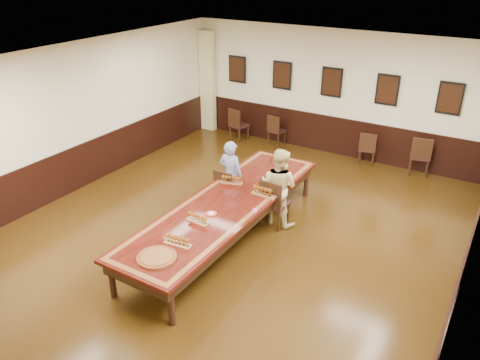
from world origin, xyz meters
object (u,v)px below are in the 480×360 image
Objects in this scene: chair_man at (228,189)px; conference_table at (226,209)px; spare_chair_c at (368,148)px; spare_chair_a at (239,124)px; person_woman at (279,187)px; carved_platter at (157,257)px; spare_chair_b at (277,129)px; person_man at (231,175)px; chair_woman at (275,202)px; spare_chair_d at (420,155)px.

chair_man is 1.11m from conference_table.
conference_table is at bearing 67.22° from spare_chair_c.
person_woman is (3.03, -3.49, 0.31)m from spare_chair_a.
spare_chair_c is at bearing 76.18° from conference_table.
carved_platter is (0.63, -2.93, 0.31)m from chair_man.
chair_man is 3.91m from spare_chair_b.
person_man is at bearing 117.78° from conference_table.
chair_man is at bearing 56.60° from spare_chair_c.
chair_man is 1.11m from chair_woman.
chair_woman is at bearing 52.16° from spare_chair_d.
person_man is at bearing 0.26° from person_woman.
chair_woman is 1.15× the size of spare_chair_c.
spare_chair_a reaches higher than spare_chair_c.
carved_platter is at bearing 82.84° from chair_woman.
conference_table is (-0.55, -0.91, 0.11)m from chair_woman.
chair_man is 0.19× the size of conference_table.
person_man is (-1.72, -3.70, 0.31)m from spare_chair_c.
conference_table is (-1.17, -4.75, 0.18)m from spare_chair_c.
spare_chair_b is 4.98m from conference_table.
carved_platter is (-0.49, -2.99, -0.01)m from person_woman.
person_woman is at bearing 71.78° from spare_chair_c.
spare_chair_d reaches higher than chair_man.
person_man reaches higher than chair_woman.
chair_woman reaches higher than conference_table.
chair_woman is at bearing 58.52° from conference_table.
spare_chair_d reaches higher than conference_table.
person_man is 1.20m from conference_table.
chair_man is 0.29m from person_man.
chair_man reaches higher than spare_chair_c.
spare_chair_b is 0.17× the size of conference_table.
spare_chair_c is 1.25m from spare_chair_d.
chair_man is 0.63× the size of person_man.
carved_platter is at bearing 71.76° from spare_chair_c.
spare_chair_c is at bearing 80.72° from carved_platter.
person_man is 0.95× the size of person_woman.
chair_woman is at bearing 141.54° from spare_chair_a.
carved_platter is (2.54, -6.49, 0.31)m from spare_chair_a.
spare_chair_b is at bearing -76.07° from person_man.
chair_man reaches higher than spare_chair_b.
spare_chair_a is at bearing -60.65° from chair_man.
person_man is at bearing 101.62° from carved_platter.
person_woman is (1.11, -0.04, 0.04)m from person_man.
chair_woman is 4.71m from spare_chair_a.
spare_chair_d reaches higher than spare_chair_a.
spare_chair_a is 3.65m from spare_chair_c.
spare_chair_c is (0.61, 3.84, -0.07)m from chair_woman.
chair_woman reaches higher than spare_chair_b.
person_woman reaches higher than conference_table.
conference_table is at bearing 91.98° from carved_platter.
chair_woman is at bearing 123.50° from spare_chair_b.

